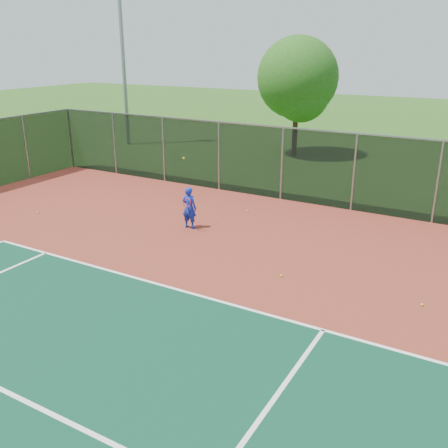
# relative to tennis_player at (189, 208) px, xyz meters

# --- Properties ---
(ground) EXTENTS (120.00, 120.00, 0.00)m
(ground) POSITION_rel_tennis_player_xyz_m (4.37, -7.14, -0.77)
(ground) COLOR #244F16
(ground) RESTS_ON ground
(court_apron) EXTENTS (30.00, 20.00, 0.02)m
(court_apron) POSITION_rel_tennis_player_xyz_m (4.37, -5.14, -0.76)
(court_apron) COLOR maroon
(court_apron) RESTS_ON ground
(fence_back) EXTENTS (30.00, 0.06, 3.03)m
(fence_back) POSITION_rel_tennis_player_xyz_m (4.37, 4.86, 0.79)
(fence_back) COLOR black
(fence_back) RESTS_ON court_apron
(tennis_player) EXTENTS (0.59, 0.61, 2.50)m
(tennis_player) POSITION_rel_tennis_player_xyz_m (0.00, 0.00, 0.00)
(tennis_player) COLOR #1228AA
(tennis_player) RESTS_ON court_apron
(practice_ball_0) EXTENTS (0.07, 0.07, 0.07)m
(practice_ball_0) POSITION_rel_tennis_player_xyz_m (-5.99, -1.54, -0.72)
(practice_ball_0) COLOR #C6D819
(practice_ball_0) RESTS_ON court_apron
(practice_ball_1) EXTENTS (0.07, 0.07, 0.07)m
(practice_ball_1) POSITION_rel_tennis_player_xyz_m (0.94, 2.67, -0.72)
(practice_ball_1) COLOR #C6D819
(practice_ball_1) RESTS_ON court_apron
(practice_ball_2) EXTENTS (0.07, 0.07, 0.07)m
(practice_ball_2) POSITION_rel_tennis_player_xyz_m (4.42, -2.05, -0.72)
(practice_ball_2) COLOR #C6D819
(practice_ball_2) RESTS_ON court_apron
(practice_ball_3) EXTENTS (0.07, 0.07, 0.07)m
(practice_ball_3) POSITION_rel_tennis_player_xyz_m (8.12, -1.84, -0.72)
(practice_ball_3) COLOR #C6D819
(practice_ball_3) RESTS_ON court_apron
(floodlight_nw) EXTENTS (0.90, 0.40, 11.43)m
(floodlight_nw) POSITION_rel_tennis_player_xyz_m (-12.29, 11.35, 5.71)
(floodlight_nw) COLOR gray
(floodlight_nw) RESTS_ON ground
(tree_back_left) EXTENTS (4.55, 4.55, 6.69)m
(tree_back_left) POSITION_rel_tennis_player_xyz_m (-1.44, 13.38, 3.43)
(tree_back_left) COLOR #361F13
(tree_back_left) RESTS_ON ground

